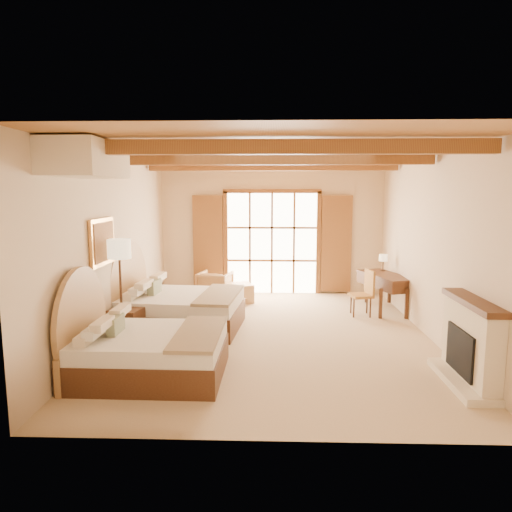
{
  "coord_description": "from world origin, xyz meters",
  "views": [
    {
      "loc": [
        -0.03,
        -7.87,
        2.54
      ],
      "look_at": [
        -0.29,
        0.2,
        1.4
      ],
      "focal_mm": 32.0,
      "sensor_mm": 36.0,
      "label": 1
    }
  ],
  "objects_px": {
    "bed_far": "(173,306)",
    "armchair": "(215,286)",
    "desk": "(385,291)",
    "bed_near": "(139,348)",
    "nightstand": "(128,326)"
  },
  "relations": [
    {
      "from": "bed_far",
      "to": "armchair",
      "type": "distance_m",
      "value": 2.37
    },
    {
      "from": "armchair",
      "to": "desk",
      "type": "relative_size",
      "value": 0.47
    },
    {
      "from": "bed_far",
      "to": "armchair",
      "type": "relative_size",
      "value": 3.13
    },
    {
      "from": "bed_near",
      "to": "nightstand",
      "type": "height_order",
      "value": "bed_near"
    },
    {
      "from": "nightstand",
      "to": "desk",
      "type": "distance_m",
      "value": 5.41
    },
    {
      "from": "bed_far",
      "to": "desk",
      "type": "xyz_separation_m",
      "value": [
        4.3,
        1.47,
        -0.01
      ]
    },
    {
      "from": "bed_near",
      "to": "armchair",
      "type": "distance_m",
      "value": 4.56
    },
    {
      "from": "desk",
      "to": "bed_near",
      "type": "bearing_deg",
      "value": -157.97
    },
    {
      "from": "bed_near",
      "to": "bed_far",
      "type": "distance_m",
      "value": 2.21
    },
    {
      "from": "bed_far",
      "to": "bed_near",
      "type": "bearing_deg",
      "value": -84.13
    },
    {
      "from": "nightstand",
      "to": "desk",
      "type": "xyz_separation_m",
      "value": [
        4.88,
        2.33,
        0.12
      ]
    },
    {
      "from": "bed_near",
      "to": "nightstand",
      "type": "bearing_deg",
      "value": 114.28
    },
    {
      "from": "bed_near",
      "to": "armchair",
      "type": "bearing_deg",
      "value": 84.55
    },
    {
      "from": "desk",
      "to": "bed_far",
      "type": "bearing_deg",
      "value": -179.75
    },
    {
      "from": "armchair",
      "to": "desk",
      "type": "bearing_deg",
      "value": 179.17
    }
  ]
}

